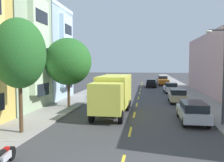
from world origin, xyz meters
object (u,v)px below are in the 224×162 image
at_px(parked_wagon_sky, 124,78).
at_px(parked_hatchback_white, 171,88).
at_px(street_lamp, 222,69).
at_px(parked_wagon_silver, 193,111).
at_px(street_tree_second, 68,62).
at_px(parked_motorcycle, 4,157).
at_px(parked_hatchback_charcoal, 161,79).
at_px(moving_black_sedan, 151,83).
at_px(parked_hatchback_champagne, 178,96).
at_px(street_tree_nearest, 19,54).
at_px(parked_hatchback_forest, 103,92).
at_px(parked_pickup_orange, 163,81).
at_px(delivery_box_truck, 113,92).

relative_size(parked_wagon_sky, parked_hatchback_white, 1.17).
relative_size(street_lamp, parked_wagon_silver, 1.37).
xyz_separation_m(street_tree_second, parked_motorcycle, (1.65, -13.10, -4.03)).
distance_m(parked_hatchback_charcoal, moving_black_sedan, 10.71).
relative_size(parked_wagon_sky, parked_hatchback_champagne, 1.18).
height_order(street_tree_nearest, parked_hatchback_forest, street_tree_nearest).
relative_size(street_lamp, moving_black_sedan, 1.44).
relative_size(street_tree_second, parked_pickup_orange, 1.23).
relative_size(street_lamp, parked_pickup_orange, 1.22).
distance_m(street_tree_second, street_lamp, 13.36).
xyz_separation_m(street_tree_second, moving_black_sedan, (8.20, 22.16, -3.69)).
bearing_deg(parked_motorcycle, delivery_box_truck, 75.01).
bearing_deg(delivery_box_truck, parked_hatchback_forest, 105.91).
height_order(street_tree_nearest, moving_black_sedan, street_tree_nearest).
height_order(street_lamp, parked_wagon_sky, street_lamp).
relative_size(parked_hatchback_white, parked_motorcycle, 1.98).
xyz_separation_m(parked_wagon_silver, parked_hatchback_forest, (-8.55, 10.65, -0.05)).
bearing_deg(moving_black_sedan, parked_hatchback_forest, -111.05).
xyz_separation_m(street_tree_second, parked_hatchback_charcoal, (10.65, 32.58, -3.69)).
relative_size(delivery_box_truck, parked_pickup_orange, 1.50).
xyz_separation_m(parked_wagon_sky, parked_hatchback_champagne, (8.76, -31.67, -0.05)).
bearing_deg(street_tree_nearest, parked_hatchback_charcoal, 75.57).
distance_m(street_lamp, parked_hatchback_white, 18.92).
relative_size(parked_hatchback_forest, parked_hatchback_charcoal, 1.00).
distance_m(street_lamp, parked_pickup_orange, 32.49).
distance_m(street_lamp, parked_hatchback_charcoal, 37.83).
height_order(street_tree_nearest, parked_hatchback_champagne, street_tree_nearest).
height_order(parked_wagon_silver, moving_black_sedan, parked_wagon_silver).
bearing_deg(delivery_box_truck, street_tree_nearest, -124.34).
distance_m(street_lamp, parked_hatchback_champagne, 10.27).
bearing_deg(street_tree_second, parked_hatchback_charcoal, 71.90).
relative_size(street_lamp, parked_hatchback_charcoal, 1.61).
xyz_separation_m(street_tree_second, parked_wagon_silver, (10.72, -4.17, -3.64)).
bearing_deg(street_lamp, parked_hatchback_white, 94.51).
bearing_deg(parked_hatchback_champagne, parked_motorcycle, -117.21).
bearing_deg(moving_black_sedan, parked_wagon_sky, 113.88).
bearing_deg(street_lamp, parked_wagon_sky, 104.09).
bearing_deg(street_tree_second, parked_wagon_silver, -21.24).
xyz_separation_m(street_lamp, parked_wagon_silver, (-1.63, 0.91, -3.11)).
bearing_deg(parked_wagon_sky, street_tree_second, -93.11).
bearing_deg(parked_pickup_orange, parked_hatchback_white, -89.32).
height_order(street_tree_nearest, street_lamp, street_tree_nearest).
height_order(parked_wagon_sky, parked_hatchback_champagne, same).
distance_m(street_tree_nearest, parked_motorcycle, 6.38).
relative_size(parked_hatchback_white, parked_hatchback_charcoal, 1.00).
relative_size(parked_wagon_silver, parked_hatchback_forest, 1.17).
bearing_deg(parked_pickup_orange, street_tree_nearest, -106.56).
bearing_deg(parked_hatchback_forest, moving_black_sedan, 68.95).
bearing_deg(street_tree_second, parked_pickup_orange, 68.53).
bearing_deg(parked_wagon_silver, parked_wagon_sky, 102.22).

